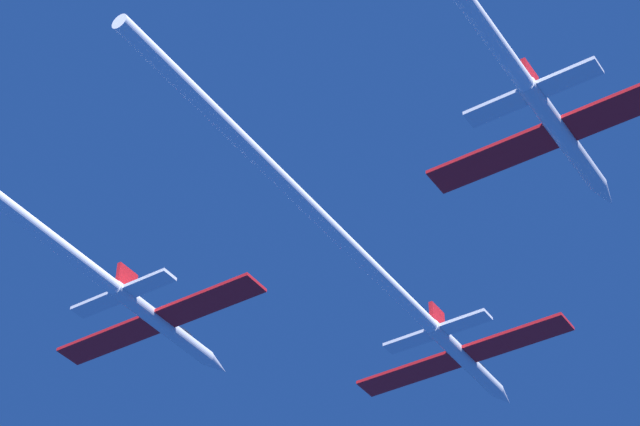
{
  "coord_description": "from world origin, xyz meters",
  "views": [
    {
      "loc": [
        39.69,
        -84.9,
        -59.99
      ],
      "look_at": [
        -0.03,
        -23.48,
        0.16
      ],
      "focal_mm": 69.04,
      "sensor_mm": 36.0,
      "label": 1
    }
  ],
  "objects": [
    {
      "name": "jet_lead",
      "position": [
        -0.24,
        -13.97,
        0.06
      ],
      "size": [
        20.58,
        57.11,
        3.41
      ],
      "color": "white"
    },
    {
      "name": "jet_left_wing",
      "position": [
        -18.85,
        -32.43,
        -0.7
      ],
      "size": [
        20.58,
        53.47,
        3.41
      ],
      "color": "white"
    },
    {
      "name": "jet_right_wing",
      "position": [
        19.13,
        -33.9,
        0.77
      ],
      "size": [
        20.58,
        53.36,
        3.41
      ],
      "color": "white"
    }
  ]
}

